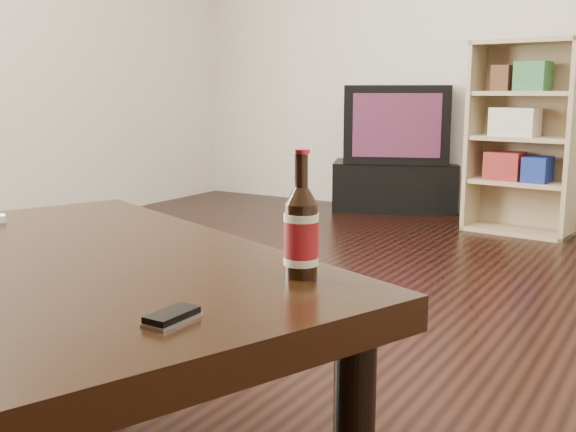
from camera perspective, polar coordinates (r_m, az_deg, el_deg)
The scene contains 8 objects.
floor at distance 2.23m, azimuth -1.76°, elevation -12.62°, with size 5.00×6.00×0.01m, color black.
wall_back at distance 4.88m, azimuth 18.56°, elevation 15.65°, with size 5.00×0.02×2.70m, color silver.
tv_stand at distance 5.06m, azimuth 9.01°, elevation 2.55°, with size 0.89×0.45×0.36m, color black.
tv at distance 5.02m, azimuth 9.17°, elevation 7.70°, with size 0.86×0.71×0.55m.
bookshelf at distance 4.39m, azimuth 19.25°, elevation 6.55°, with size 0.66×0.35×1.17m.
coffee_table at distance 1.60m, azimuth -17.50°, elevation -5.54°, with size 1.56×1.24×0.51m.
beer_bottle at distance 1.32m, azimuth 1.12°, elevation -1.42°, with size 0.07×0.07×0.25m.
phone at distance 1.10m, azimuth -9.81°, elevation -8.40°, with size 0.05×0.09×0.02m.
Camera 1 is at (1.12, -1.72, 0.87)m, focal length 42.00 mm.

